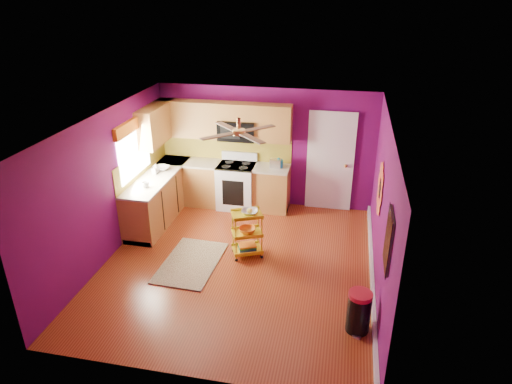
# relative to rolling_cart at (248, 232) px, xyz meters

# --- Properties ---
(ground) EXTENTS (5.00, 5.00, 0.00)m
(ground) POSITION_rel_rolling_cart_xyz_m (-0.10, -0.32, -0.47)
(ground) COLOR maroon
(ground) RESTS_ON ground
(room_envelope) EXTENTS (4.54, 5.04, 2.52)m
(room_envelope) POSITION_rel_rolling_cart_xyz_m (-0.07, -0.32, 1.16)
(room_envelope) COLOR #5C0A51
(room_envelope) RESTS_ON ground
(lower_cabinets) EXTENTS (2.81, 2.31, 0.94)m
(lower_cabinets) POSITION_rel_rolling_cart_xyz_m (-1.44, 1.50, -0.03)
(lower_cabinets) COLOR #8F5C27
(lower_cabinets) RESTS_ON ground
(electric_range) EXTENTS (0.76, 0.66, 1.13)m
(electric_range) POSITION_rel_rolling_cart_xyz_m (-0.65, 1.86, 0.01)
(electric_range) COLOR white
(electric_range) RESTS_ON ground
(upper_cabinetry) EXTENTS (2.80, 2.30, 1.26)m
(upper_cabinetry) POSITION_rel_rolling_cart_xyz_m (-1.34, 1.85, 1.33)
(upper_cabinetry) COLOR #8F5C27
(upper_cabinetry) RESTS_ON ground
(left_window) EXTENTS (0.08, 1.35, 1.08)m
(left_window) POSITION_rel_rolling_cart_xyz_m (-2.31, 0.73, 1.27)
(left_window) COLOR white
(left_window) RESTS_ON ground
(panel_door) EXTENTS (0.95, 0.11, 2.15)m
(panel_door) POSITION_rel_rolling_cart_xyz_m (1.25, 2.15, 0.56)
(panel_door) COLOR white
(panel_door) RESTS_ON ground
(right_wall_art) EXTENTS (0.04, 2.74, 1.04)m
(right_wall_art) POSITION_rel_rolling_cart_xyz_m (2.13, -0.66, 0.97)
(right_wall_art) COLOR black
(right_wall_art) RESTS_ON ground
(ceiling_fan) EXTENTS (1.01, 1.01, 0.26)m
(ceiling_fan) POSITION_rel_rolling_cart_xyz_m (-0.10, -0.12, 1.82)
(ceiling_fan) COLOR #BF8C3F
(ceiling_fan) RESTS_ON ground
(shag_rug) EXTENTS (0.96, 1.50, 0.02)m
(shag_rug) POSITION_rel_rolling_cart_xyz_m (-0.90, -0.45, -0.46)
(shag_rug) COLOR #321F10
(shag_rug) RESTS_ON ground
(rolling_cart) EXTENTS (0.61, 0.54, 0.91)m
(rolling_cart) POSITION_rel_rolling_cart_xyz_m (0.00, 0.00, 0.00)
(rolling_cart) COLOR gold
(rolling_cart) RESTS_ON ground
(trash_can) EXTENTS (0.42, 0.42, 0.62)m
(trash_can) POSITION_rel_rolling_cart_xyz_m (1.89, -1.56, -0.16)
(trash_can) COLOR black
(trash_can) RESTS_ON ground
(teal_kettle) EXTENTS (0.18, 0.18, 0.21)m
(teal_kettle) POSITION_rel_rolling_cart_xyz_m (0.23, 1.91, 0.55)
(teal_kettle) COLOR #137595
(teal_kettle) RESTS_ON lower_cabinets
(toaster) EXTENTS (0.22, 0.15, 0.18)m
(toaster) POSITION_rel_rolling_cart_xyz_m (0.17, 1.88, 0.56)
(toaster) COLOR beige
(toaster) RESTS_ON lower_cabinets
(soap_bottle_a) EXTENTS (0.09, 0.09, 0.19)m
(soap_bottle_a) POSITION_rel_rolling_cart_xyz_m (-2.10, 1.04, 0.57)
(soap_bottle_a) COLOR #EA3F72
(soap_bottle_a) RESTS_ON lower_cabinets
(soap_bottle_b) EXTENTS (0.14, 0.14, 0.18)m
(soap_bottle_b) POSITION_rel_rolling_cart_xyz_m (-2.10, 1.13, 0.56)
(soap_bottle_b) COLOR white
(soap_bottle_b) RESTS_ON lower_cabinets
(counter_dish) EXTENTS (0.28, 0.28, 0.07)m
(counter_dish) POSITION_rel_rolling_cart_xyz_m (-2.05, 1.30, 0.51)
(counter_dish) COLOR white
(counter_dish) RESTS_ON lower_cabinets
(counter_cup) EXTENTS (0.14, 0.14, 0.11)m
(counter_cup) POSITION_rel_rolling_cart_xyz_m (-2.02, 0.42, 0.52)
(counter_cup) COLOR white
(counter_cup) RESTS_ON lower_cabinets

